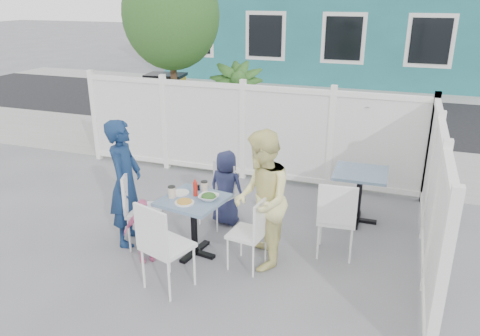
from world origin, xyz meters
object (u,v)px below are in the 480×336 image
(main_table, at_px, (193,211))
(man, at_px, (125,183))
(utility_cabinet, at_px, (167,108))
(chair_right, at_px, (253,229))
(boy, at_px, (226,188))
(spare_table, at_px, (360,183))
(chair_near, at_px, (161,241))
(chair_left, at_px, (138,204))
(chair_back, at_px, (219,190))
(toddler, at_px, (144,230))
(woman, at_px, (261,200))

(main_table, bearing_deg, man, 179.74)
(utility_cabinet, relative_size, man, 0.84)
(chair_right, distance_m, boy, 1.19)
(spare_table, xyz_separation_m, chair_near, (-1.75, -2.33, 0.02))
(chair_right, bearing_deg, chair_near, 141.14)
(utility_cabinet, bearing_deg, chair_right, -60.00)
(chair_left, distance_m, chair_back, 1.14)
(chair_right, relative_size, chair_near, 0.86)
(boy, bearing_deg, toddler, 73.52)
(chair_back, bearing_deg, boy, -138.04)
(main_table, xyz_separation_m, toddler, (-0.49, -0.33, -0.17))
(utility_cabinet, height_order, main_table, utility_cabinet)
(spare_table, bearing_deg, boy, -159.40)
(chair_near, bearing_deg, man, 157.17)
(woman, bearing_deg, main_table, -105.16)
(spare_table, relative_size, chair_near, 0.73)
(utility_cabinet, distance_m, boy, 4.16)
(spare_table, distance_m, chair_right, 1.89)
(chair_left, bearing_deg, main_table, 72.52)
(chair_left, relative_size, toddler, 1.24)
(chair_right, bearing_deg, chair_back, 47.50)
(spare_table, height_order, toddler, toddler)
(man, bearing_deg, chair_right, -106.72)
(chair_near, bearing_deg, main_table, 108.60)
(chair_near, bearing_deg, boy, 106.17)
(utility_cabinet, distance_m, chair_back, 4.13)
(chair_left, relative_size, chair_near, 0.96)
(chair_back, height_order, chair_near, chair_near)
(chair_right, xyz_separation_m, man, (-1.67, 0.07, 0.29))
(chair_right, bearing_deg, woman, -13.65)
(toddler, bearing_deg, man, 98.19)
(man, xyz_separation_m, woman, (1.72, 0.06, 0.00))
(spare_table, bearing_deg, chair_left, -147.89)
(chair_right, distance_m, chair_near, 1.05)
(spare_table, xyz_separation_m, toddler, (-2.25, -1.86, -0.18))
(woman, xyz_separation_m, boy, (-0.74, 0.83, -0.29))
(man, height_order, boy, man)
(main_table, xyz_separation_m, chair_near, (0.00, -0.80, 0.02))
(chair_left, xyz_separation_m, chair_right, (1.49, -0.04, -0.06))
(man, height_order, toddler, man)
(man, bearing_deg, boy, -61.81)
(chair_left, distance_m, woman, 1.56)
(chair_back, height_order, boy, boy)
(chair_left, distance_m, man, 0.30)
(woman, distance_m, toddler, 1.42)
(man, bearing_deg, toddler, -142.62)
(spare_table, height_order, chair_near, chair_near)
(chair_back, distance_m, boy, 0.10)
(woman, xyz_separation_m, toddler, (-1.30, -0.39, -0.41))
(utility_cabinet, height_order, man, man)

